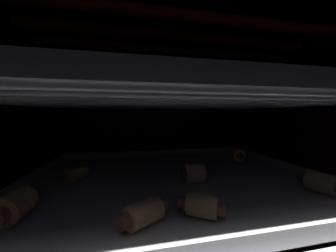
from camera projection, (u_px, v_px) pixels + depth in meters
ground_plane at (174, 230)px, 36.53cm from camera, size 62.25×49.70×1.20cm
oven_wall_back at (156, 124)px, 58.90cm from camera, size 62.25×1.20×38.25cm
oven_wall_right at (306, 128)px, 41.55cm from camera, size 1.20×47.30×38.25cm
oven_ceiling at (174, 23)px, 33.93cm from camera, size 62.25×49.70×1.20cm
heating_element at (174, 43)px, 34.17cm from camera, size 47.88×21.17×1.66cm
oven_rack_lower at (174, 182)px, 35.89cm from camera, size 57.07×46.36×0.76cm
baking_tray_lower at (174, 178)px, 35.84cm from camera, size 52.64×40.30×2.00cm
pig_in_blanket_lower_0 at (237, 154)px, 48.07cm from camera, size 3.67×5.11×3.19cm
pig_in_blanket_lower_1 at (14, 206)px, 21.18cm from camera, size 3.49×6.12×3.22cm
pig_in_blanket_lower_2 at (322, 183)px, 28.52cm from camera, size 3.81×6.05×3.08cm
pig_in_blanket_lower_3 at (144, 213)px, 20.23cm from camera, size 5.90×4.44×2.64cm
pig_in_blanket_lower_4 at (201, 206)px, 21.73cm from camera, size 5.29×4.23×2.64cm
pig_in_blanket_lower_5 at (195, 173)px, 32.65cm from camera, size 4.54×3.75×3.34cm
pig_in_blanket_lower_6 at (76, 174)px, 33.76cm from camera, size 4.00×5.94×2.42cm
oven_rack_upper at (174, 104)px, 34.90cm from camera, size 57.08×46.36×0.77cm
baking_tray_upper at (174, 99)px, 34.84cm from camera, size 52.64×40.30×2.11cm
pig_in_blanket_upper_0 at (169, 95)px, 45.92cm from camera, size 5.67×4.43×3.17cm
pig_in_blanket_upper_1 at (54, 79)px, 22.83cm from camera, size 4.25×5.39×2.66cm
pig_in_blanket_upper_2 at (82, 82)px, 26.88cm from camera, size 4.44×5.70×3.13cm
pig_in_blanket_upper_3 at (166, 80)px, 24.57cm from camera, size 4.04×5.84×3.04cm
pig_in_blanket_upper_4 at (136, 87)px, 30.36cm from camera, size 3.98×4.66×2.85cm
pig_in_blanket_upper_5 at (70, 97)px, 46.58cm from camera, size 5.56×3.77×2.43cm
pig_in_blanket_upper_6 at (226, 98)px, 51.71cm from camera, size 2.78×5.08×2.70cm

